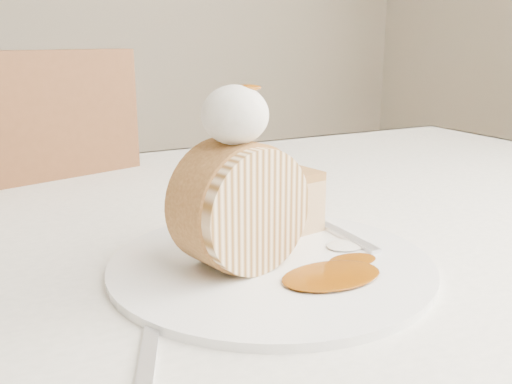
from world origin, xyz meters
TOP-DOWN VIEW (x-y plane):
  - table at (0.00, 0.20)m, footprint 1.40×0.90m
  - plate at (-0.05, 0.08)m, footprint 0.34×0.34m
  - roulade_slice at (-0.08, 0.08)m, footprint 0.12×0.08m
  - cake_chunk at (0.01, 0.14)m, footprint 0.07×0.07m
  - whipped_cream at (-0.08, 0.08)m, footprint 0.06×0.06m
  - caramel_drizzle at (-0.07, 0.08)m, footprint 0.03×0.02m
  - caramel_pool at (-0.02, 0.02)m, footprint 0.10×0.07m
  - fork at (0.05, 0.10)m, footprint 0.03×0.17m
  - spoon at (-0.20, -0.04)m, footprint 0.07×0.14m

SIDE VIEW (x-z plane):
  - table at x=0.00m, z-range 0.29..1.04m
  - spoon at x=-0.20m, z-range 0.75..0.75m
  - plate at x=-0.05m, z-range 0.75..0.76m
  - fork at x=0.05m, z-range 0.76..0.76m
  - caramel_pool at x=-0.02m, z-range 0.76..0.76m
  - cake_chunk at x=0.01m, z-range 0.76..0.81m
  - roulade_slice at x=-0.08m, z-range 0.76..0.86m
  - whipped_cream at x=-0.08m, z-range 0.86..0.91m
  - caramel_drizzle at x=-0.07m, z-range 0.91..0.92m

